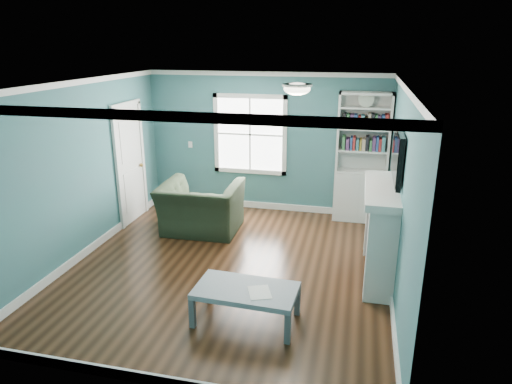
# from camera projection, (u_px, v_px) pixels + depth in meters

# --- Properties ---
(floor) EXTENTS (5.00, 5.00, 0.00)m
(floor) POSITION_uv_depth(u_px,v_px,m) (230.00, 266.00, 6.63)
(floor) COLOR black
(floor) RESTS_ON ground
(room_walls) EXTENTS (5.00, 5.00, 5.00)m
(room_walls) POSITION_uv_depth(u_px,v_px,m) (228.00, 161.00, 6.13)
(room_walls) COLOR #337574
(room_walls) RESTS_ON ground
(trim) EXTENTS (4.50, 5.00, 2.60)m
(trim) POSITION_uv_depth(u_px,v_px,m) (228.00, 185.00, 6.24)
(trim) COLOR white
(trim) RESTS_ON ground
(window) EXTENTS (1.40, 0.06, 1.50)m
(window) POSITION_uv_depth(u_px,v_px,m) (250.00, 135.00, 8.54)
(window) COLOR white
(window) RESTS_ON room_walls
(bookshelf) EXTENTS (0.90, 0.35, 2.31)m
(bookshelf) POSITION_uv_depth(u_px,v_px,m) (361.00, 171.00, 8.09)
(bookshelf) COLOR silver
(bookshelf) RESTS_ON ground
(fireplace) EXTENTS (0.44, 1.58, 1.30)m
(fireplace) POSITION_uv_depth(u_px,v_px,m) (381.00, 233.00, 6.17)
(fireplace) COLOR black
(fireplace) RESTS_ON ground
(tv) EXTENTS (0.06, 1.10, 0.65)m
(tv) POSITION_uv_depth(u_px,v_px,m) (398.00, 156.00, 5.80)
(tv) COLOR black
(tv) RESTS_ON fireplace
(door) EXTENTS (0.12, 0.98, 2.17)m
(door) POSITION_uv_depth(u_px,v_px,m) (130.00, 162.00, 8.07)
(door) COLOR silver
(door) RESTS_ON ground
(ceiling_fixture) EXTENTS (0.38, 0.38, 0.15)m
(ceiling_fixture) POSITION_uv_depth(u_px,v_px,m) (297.00, 88.00, 5.73)
(ceiling_fixture) COLOR white
(ceiling_fixture) RESTS_ON room_walls
(light_switch) EXTENTS (0.08, 0.01, 0.12)m
(light_switch) POSITION_uv_depth(u_px,v_px,m) (190.00, 145.00, 8.88)
(light_switch) COLOR white
(light_switch) RESTS_ON room_walls
(recliner) EXTENTS (1.32, 0.88, 1.14)m
(recliner) POSITION_uv_depth(u_px,v_px,m) (201.00, 200.00, 7.69)
(recliner) COLOR black
(recliner) RESTS_ON ground
(coffee_table) EXTENTS (1.19, 0.69, 0.42)m
(coffee_table) POSITION_uv_depth(u_px,v_px,m) (246.00, 292.00, 5.22)
(coffee_table) COLOR #464E54
(coffee_table) RESTS_ON ground
(paper_sheet) EXTENTS (0.33, 0.37, 0.00)m
(paper_sheet) POSITION_uv_depth(u_px,v_px,m) (260.00, 292.00, 5.12)
(paper_sheet) COLOR white
(paper_sheet) RESTS_ON coffee_table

